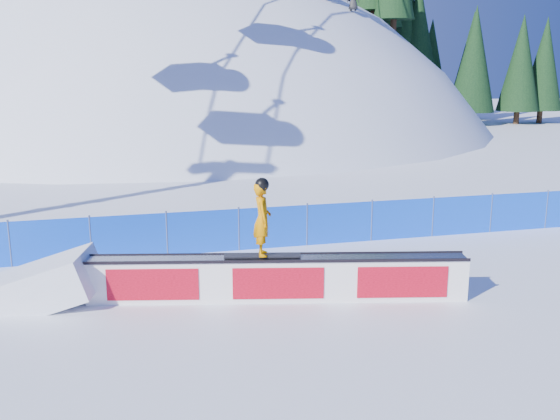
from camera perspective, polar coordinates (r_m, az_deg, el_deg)
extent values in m
plane|color=white|center=(13.82, 3.91, -8.55)|extent=(160.00, 160.00, 0.00)
sphere|color=white|center=(59.04, -9.42, -10.26)|extent=(64.00, 64.00, 64.00)
cylinder|color=#362215|center=(54.33, 8.69, 17.45)|extent=(0.50, 0.50, 1.40)
cylinder|color=#362215|center=(53.47, 10.46, 16.36)|extent=(0.50, 0.50, 1.40)
cylinder|color=#362215|center=(56.29, 13.46, 13.06)|extent=(0.50, 0.50, 1.40)
cone|color=black|center=(56.53, 13.72, 17.77)|extent=(3.57, 3.57, 8.10)
cylinder|color=#362215|center=(63.49, 9.51, 13.69)|extent=(0.50, 0.50, 1.40)
cone|color=black|center=(63.78, 9.68, 18.30)|extent=(3.99, 3.99, 9.07)
cylinder|color=#362215|center=(58.73, 13.22, 12.45)|extent=(0.50, 0.50, 1.40)
cone|color=black|center=(58.89, 13.45, 16.74)|extent=(3.35, 3.35, 7.62)
cylinder|color=#362215|center=(56.93, 16.37, 9.44)|extent=(0.50, 0.50, 1.40)
cone|color=black|center=(56.86, 16.61, 13.11)|extent=(2.69, 2.69, 6.11)
cylinder|color=#362215|center=(64.44, 14.61, 8.53)|extent=(0.50, 0.50, 1.40)
cone|color=black|center=(64.28, 14.83, 12.35)|extent=(3.25, 3.25, 7.39)
cylinder|color=#362215|center=(59.48, 19.32, 7.90)|extent=(0.50, 0.50, 1.40)
cone|color=black|center=(59.32, 19.61, 11.74)|extent=(2.99, 2.99, 6.80)
cylinder|color=#362215|center=(63.56, 19.99, 8.12)|extent=(0.50, 0.50, 1.40)
cone|color=black|center=(63.41, 20.37, 13.02)|extent=(4.26, 4.26, 9.69)
cylinder|color=#362215|center=(68.79, 18.42, 8.54)|extent=(0.50, 0.50, 1.40)
cone|color=black|center=(68.64, 18.70, 12.41)|extent=(3.57, 3.57, 8.11)
cube|color=blue|center=(17.76, -0.60, -1.60)|extent=(22.00, 0.03, 1.20)
cylinder|color=#44527A|center=(17.51, -23.48, -2.74)|extent=(0.05, 0.05, 1.30)
cylinder|color=#44527A|center=(17.29, -16.93, -2.41)|extent=(0.05, 0.05, 1.30)
cylinder|color=#44527A|center=(17.30, -10.31, -2.04)|extent=(0.05, 0.05, 1.30)
cylinder|color=#44527A|center=(17.54, -3.78, -1.65)|extent=(0.05, 0.05, 1.30)
cylinder|color=#44527A|center=(18.00, 2.49, -1.25)|extent=(0.05, 0.05, 1.30)
cylinder|color=#44527A|center=(18.67, 8.38, -0.86)|extent=(0.05, 0.05, 1.30)
cylinder|color=#44527A|center=(19.51, 13.80, -0.50)|extent=(0.05, 0.05, 1.30)
cylinder|color=#44527A|center=(20.52, 18.74, -0.17)|extent=(0.05, 0.05, 1.30)
cylinder|color=#44527A|center=(21.67, 23.18, 0.14)|extent=(0.05, 0.05, 1.30)
cube|color=white|center=(13.88, -0.19, -6.35)|extent=(8.27, 2.35, 0.94)
cube|color=gray|center=(13.72, -0.19, -4.42)|extent=(8.20, 2.36, 0.04)
cube|color=black|center=(13.46, -0.16, -4.73)|extent=(8.16, 1.87, 0.06)
cube|color=black|center=(13.99, -0.22, -4.04)|extent=(8.16, 1.87, 0.06)
cube|color=red|center=(13.62, -0.16, -6.73)|extent=(7.75, 1.77, 0.71)
cube|color=red|center=(14.14, -0.22, -5.99)|extent=(7.75, 1.77, 0.71)
cube|color=black|center=(13.70, -1.62, -4.20)|extent=(1.70, 0.66, 0.03)
imported|color=orange|center=(13.48, -1.64, -0.83)|extent=(0.47, 0.64, 1.62)
sphere|color=black|center=(13.32, -1.66, 2.33)|extent=(0.30, 0.30, 0.30)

